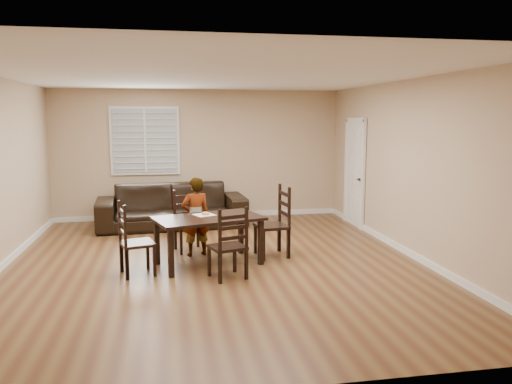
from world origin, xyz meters
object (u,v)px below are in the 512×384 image
chair_right (280,224)px  child (196,217)px  chair_left (128,243)px  donut (205,213)px  chair_far (231,247)px  sofa (172,206)px  chair_near (187,222)px  dining_table (208,223)px

chair_right → child: bearing=-106.2°
chair_left → child: child is taller
chair_right → donut: 1.18m
chair_far → child: size_ratio=0.80×
sofa → donut: bearing=-83.1°
chair_far → chair_right: chair_right is taller
chair_left → chair_near: bearing=-49.1°
donut → sofa: (-0.46, 2.51, -0.31)m
chair_far → chair_right: (0.89, 1.08, 0.05)m
dining_table → child: child is taller
chair_near → donut: 0.84m
child → donut: 0.39m
chair_near → chair_left: size_ratio=0.97×
chair_far → chair_left: size_ratio=0.97×
child → dining_table: bearing=92.9°
chair_far → chair_near: bearing=-91.8°
chair_near → child: child is taller
donut → sofa: bearing=100.5°
chair_near → dining_table: bearing=-87.4°
chair_near → chair_far: chair_far is taller
dining_table → chair_far: size_ratio=1.72×
dining_table → chair_far: 0.82m
dining_table → chair_far: (0.23, -0.77, -0.17)m
dining_table → chair_left: chair_left is taller
chair_left → chair_right: bearing=-89.3°
chair_right → child: (-1.28, 0.21, 0.12)m
child → sofa: child is taller
chair_near → chair_far: bearing=-87.2°
chair_near → chair_far: (0.50, -1.69, 0.00)m
chair_far → donut: bearing=-92.6°
chair_right → chair_near: bearing=-120.6°
child → sofa: (-0.34, 2.15, -0.20)m
dining_table → child: 0.54m
donut → chair_right: bearing=7.0°
dining_table → sofa: bearing=84.0°
chair_right → dining_table: bearing=-81.3°
chair_far → chair_left: bearing=-36.5°
sofa → child: bearing=-84.6°
dining_table → chair_right: size_ratio=1.54×
sofa → chair_right: bearing=-59.2°
dining_table → chair_left: bearing=179.9°
dining_table → child: (-0.15, 0.52, -0.00)m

